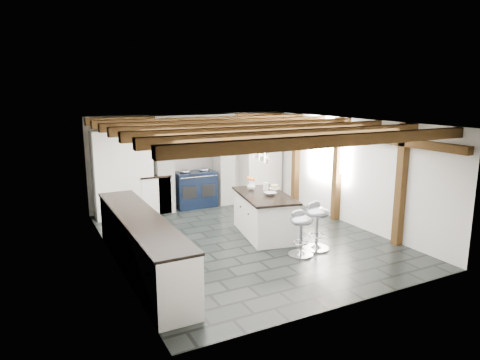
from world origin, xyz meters
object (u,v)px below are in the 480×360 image
kitchen_island (264,214)px  bar_stool_near (317,220)px  range_cooker (195,189)px  bar_stool_far (301,228)px

kitchen_island → bar_stool_near: 1.23m
range_cooker → bar_stool_far: 3.92m
bar_stool_far → kitchen_island: bearing=94.0°
range_cooker → kitchen_island: (0.46, -2.64, -0.03)m
range_cooker → kitchen_island: kitchen_island is taller
bar_stool_near → bar_stool_far: 0.45m
kitchen_island → bar_stool_far: size_ratio=2.25×
bar_stool_near → bar_stool_far: size_ratio=1.09×
kitchen_island → bar_stool_far: kitchen_island is taller
bar_stool_near → kitchen_island: bearing=107.3°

